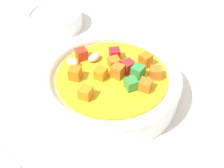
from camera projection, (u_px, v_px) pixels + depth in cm
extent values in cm
cube|color=silver|center=(112.00, 99.00, 41.69)|extent=(140.00, 140.00, 2.00)
cylinder|color=white|center=(112.00, 86.00, 39.70)|extent=(20.05, 20.05, 3.72)
torus|color=white|center=(112.00, 74.00, 38.11)|extent=(20.30, 20.30, 1.45)
cylinder|color=gold|center=(112.00, 76.00, 38.27)|extent=(16.29, 16.29, 0.40)
ellipsoid|color=beige|center=(72.00, 62.00, 39.16)|extent=(2.60, 2.25, 1.27)
cube|color=orange|center=(75.00, 73.00, 37.02)|extent=(2.18, 2.18, 1.74)
cube|color=orange|center=(86.00, 93.00, 34.37)|extent=(2.22, 2.22, 1.65)
cube|color=red|center=(115.00, 54.00, 40.33)|extent=(1.80, 1.80, 1.64)
cube|color=orange|center=(145.00, 60.00, 39.10)|extent=(2.07, 2.07, 1.88)
cube|color=orange|center=(114.00, 62.00, 38.98)|extent=(1.64, 1.64, 1.46)
cube|color=green|center=(138.00, 72.00, 37.16)|extent=(2.19, 2.19, 1.87)
cube|color=orange|center=(118.00, 71.00, 37.29)|extent=(2.21, 2.21, 1.87)
cube|color=orange|center=(155.00, 73.00, 37.19)|extent=(2.04, 2.04, 1.64)
cube|color=red|center=(82.00, 54.00, 40.29)|extent=(1.76, 1.76, 1.66)
cube|color=#398F3A|center=(131.00, 84.00, 35.59)|extent=(1.70, 1.70, 1.59)
ellipsoid|color=beige|center=(94.00, 57.00, 40.16)|extent=(2.29, 2.61, 1.07)
cube|color=orange|center=(100.00, 71.00, 37.52)|extent=(2.22, 2.22, 1.51)
cube|color=red|center=(127.00, 64.00, 38.44)|extent=(1.95, 1.95, 1.74)
cube|color=orange|center=(145.00, 85.00, 35.52)|extent=(2.22, 2.22, 1.48)
cylinder|color=white|center=(55.00, 20.00, 54.40)|extent=(11.25, 11.25, 2.69)
torus|color=white|center=(54.00, 13.00, 53.30)|extent=(11.37, 11.37, 0.90)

